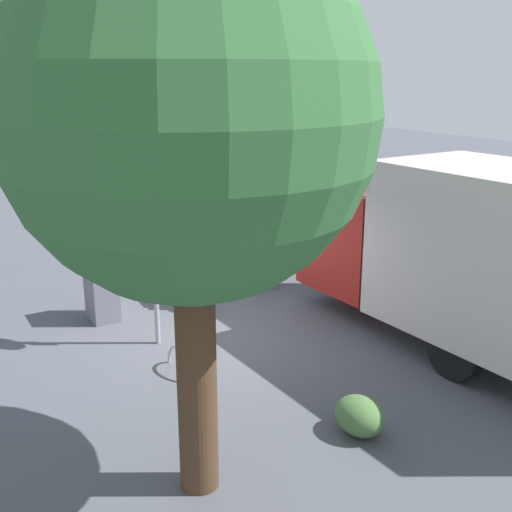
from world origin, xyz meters
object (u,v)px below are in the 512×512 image
object	(u,v)px
utility_cabinet	(101,285)
motorcycle	(182,275)
bike_rack_hoop	(179,373)
box_truck_near	(477,252)
stop_sign	(151,212)
street_tree	(189,118)

from	to	relation	value
utility_cabinet	motorcycle	bearing A→B (deg)	-83.16
motorcycle	bike_rack_hoop	world-z (taller)	motorcycle
utility_cabinet	bike_rack_hoop	world-z (taller)	utility_cabinet
motorcycle	utility_cabinet	size ratio (longest dim) A/B	1.39
box_truck_near	bike_rack_hoop	distance (m)	4.93
motorcycle	utility_cabinet	world-z (taller)	utility_cabinet
motorcycle	stop_sign	size ratio (longest dim) A/B	0.54
box_truck_near	utility_cabinet	world-z (taller)	box_truck_near
motorcycle	bike_rack_hoop	bearing A→B (deg)	157.46
box_truck_near	motorcycle	bearing A→B (deg)	31.78
utility_cabinet	bike_rack_hoop	xyz separation A→B (m)	(-2.67, -0.38, -0.65)
stop_sign	bike_rack_hoop	distance (m)	2.51
motorcycle	stop_sign	bearing A→B (deg)	146.75
box_truck_near	stop_sign	distance (m)	5.10
bike_rack_hoop	motorcycle	bearing A→B (deg)	-24.14
box_truck_near	utility_cabinet	xyz separation A→B (m)	(4.22, 4.76, -1.00)
stop_sign	box_truck_near	bearing A→B (deg)	-122.37
stop_sign	motorcycle	bearing A→B (deg)	-34.85
box_truck_near	stop_sign	world-z (taller)	stop_sign
box_truck_near	motorcycle	world-z (taller)	box_truck_near
motorcycle	street_tree	distance (m)	6.74
box_truck_near	stop_sign	size ratio (longest dim) A/B	2.50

